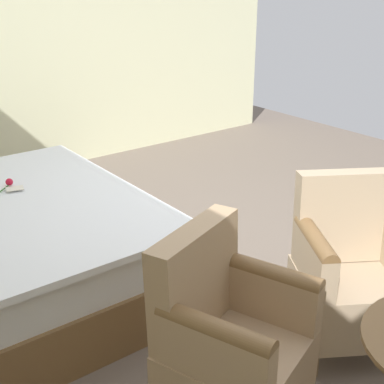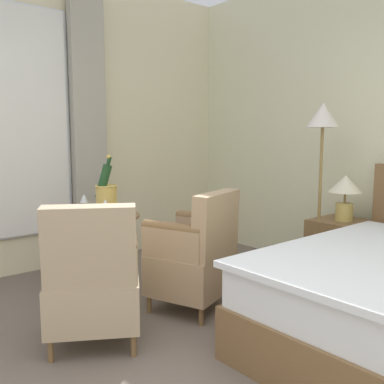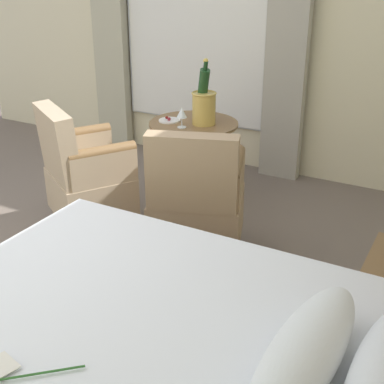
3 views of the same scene
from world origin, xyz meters
name	(u,v)px [view 3 (image 3 of 3)]	position (x,y,z in m)	size (l,w,h in m)	color
wall_window_side	(199,2)	(-2.80, 0.00, 1.48)	(0.27, 5.52, 2.98)	beige
side_table_round	(194,158)	(-1.74, 0.52, 0.40)	(0.69, 0.69, 0.69)	brown
champagne_bucket	(204,103)	(-1.75, 0.61, 0.85)	(0.19, 0.19, 0.50)	#D0AE53
wine_glass_near_bucket	(203,102)	(-1.94, 0.50, 0.80)	(0.08, 0.08, 0.16)	white
wine_glass_near_edge	(182,113)	(-1.59, 0.51, 0.80)	(0.08, 0.08, 0.15)	white
snack_plate	(169,120)	(-1.68, 0.34, 0.70)	(0.17, 0.17, 0.04)	white
armchair_by_window	(196,201)	(-0.99, 0.96, 0.43)	(0.71, 0.73, 0.94)	brown
armchair_facing_bed	(84,176)	(-0.96, 0.06, 0.43)	(0.76, 0.76, 0.95)	brown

